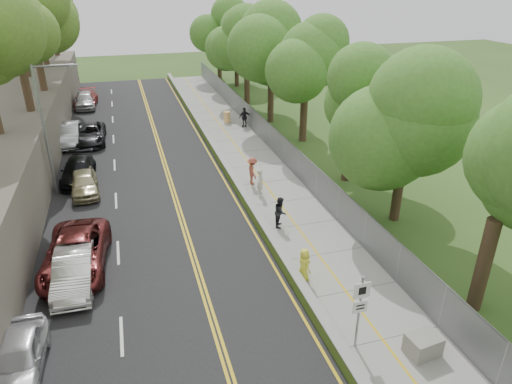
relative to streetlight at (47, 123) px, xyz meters
name	(u,v)px	position (x,y,z in m)	size (l,w,h in m)	color
ground	(299,302)	(10.46, -14.00, -4.64)	(140.00, 140.00, 0.00)	#33511E
road	(143,178)	(5.06, 1.00, -4.62)	(11.20, 66.00, 0.04)	black
sidewalk	(256,166)	(13.01, 1.00, -4.61)	(4.20, 66.00, 0.05)	gray
jersey_barrier	(224,166)	(10.71, 1.00, -4.34)	(0.42, 66.00, 0.60)	#9AF03E
rock_embankment	(4,164)	(-3.04, 1.00, -2.64)	(5.00, 66.00, 4.00)	#595147
chainlink_fence	(284,150)	(15.11, 1.00, -3.64)	(0.04, 66.00, 2.00)	slate
trees_fenceside	(318,63)	(17.46, 1.00, 2.36)	(7.00, 66.00, 14.00)	#4C892E
streetlight	(47,123)	(0.00, 0.00, 0.00)	(2.52, 0.22, 8.00)	gray
signpost	(360,305)	(11.51, -17.02, -2.68)	(0.62, 0.09, 3.10)	gray
construction_barrel	(227,117)	(13.46, 11.90, -4.08)	(0.62, 0.62, 1.03)	#FF9501
concrete_block	(423,345)	(13.66, -18.00, -4.20)	(1.16, 0.87, 0.77)	gray
car_0	(19,357)	(-0.04, -14.81, -3.94)	(1.56, 3.88, 1.32)	silver
car_1	(74,270)	(1.46, -10.11, -3.85)	(1.58, 4.52, 1.49)	white
car_2	(76,254)	(1.46, -8.86, -3.79)	(2.70, 5.85, 1.63)	maroon
car_3	(78,170)	(1.00, 1.88, -3.90)	(1.95, 4.80, 1.39)	black
car_4	(84,183)	(1.46, -0.36, -3.91)	(1.64, 4.07, 1.39)	tan
car_5	(68,134)	(-0.14, 9.72, -3.78)	(1.74, 5.00, 1.65)	#B0B3B9
car_6	(89,134)	(1.46, 9.63, -3.86)	(2.44, 5.30, 1.47)	black
car_7	(86,99)	(0.77, 21.88, -3.87)	(2.05, 5.04, 1.46)	#A03030
car_8	(85,100)	(0.68, 21.20, -3.79)	(1.92, 4.77, 1.62)	silver
painter_0	(304,265)	(11.21, -12.65, -3.80)	(0.77, 0.50, 1.58)	yellow
painter_1	(260,182)	(11.91, -3.75, -3.73)	(0.63, 0.41, 1.73)	silver
painter_2	(280,212)	(11.82, -7.75, -3.74)	(0.83, 0.64, 1.70)	black
painter_3	(253,171)	(11.91, -2.00, -3.68)	(1.18, 0.68, 1.82)	#9A4534
person_far	(245,117)	(14.66, 10.11, -3.70)	(1.05, 0.44, 1.79)	black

